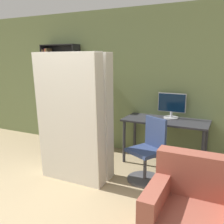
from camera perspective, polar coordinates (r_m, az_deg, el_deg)
name	(u,v)px	position (r m, az deg, el deg)	size (l,w,h in m)	color
wall_back	(117,82)	(4.90, 1.22, 6.91)	(8.00, 0.06, 2.70)	#6B7A4C
desk	(165,126)	(4.34, 12.10, -3.04)	(1.42, 0.64, 0.78)	#2D2D33
monitor	(172,105)	(4.43, 13.48, 1.51)	(0.48, 0.26, 0.44)	#B7B7BC
office_chair	(148,155)	(3.80, 8.22, -9.76)	(0.59, 0.59, 0.94)	#4C4C51
bookshelf	(59,97)	(5.50, -12.03, 3.48)	(0.82, 0.29, 2.08)	black
mattress_near	(70,119)	(3.60, -9.54, -1.68)	(1.00, 0.30, 1.89)	silver
mattress_far	(81,115)	(3.83, -7.07, -0.80)	(1.00, 0.26, 1.88)	silver
armchair	(193,214)	(2.72, 18.09, -21.25)	(0.85, 0.80, 0.85)	#934C3D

